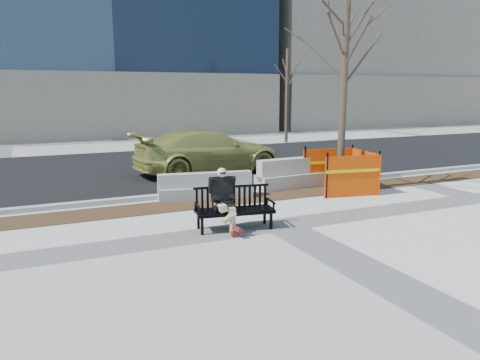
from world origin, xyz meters
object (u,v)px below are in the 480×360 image
at_px(sedan, 209,173).
at_px(bench, 235,229).
at_px(tree_fence, 339,191).
at_px(jersey_barrier_left, 206,199).
at_px(seated_man, 223,229).
at_px(jersey_barrier_right, 304,186).

bearing_deg(sedan, bench, 160.23).
bearing_deg(tree_fence, jersey_barrier_left, 170.13).
distance_m(seated_man, tree_fence, 5.06).
xyz_separation_m(seated_man, tree_fence, (4.59, 2.13, 0.00)).
height_order(tree_fence, jersey_barrier_left, tree_fence).
relative_size(jersey_barrier_left, jersey_barrier_right, 0.80).
bearing_deg(tree_fence, bench, -153.05).
distance_m(jersey_barrier_left, jersey_barrier_right, 3.38).
xyz_separation_m(bench, jersey_barrier_right, (3.77, 3.25, 0.00)).
relative_size(seated_man, tree_fence, 0.21).
bearing_deg(sedan, jersey_barrier_left, 154.31).
bearing_deg(bench, sedan, 83.20).
xyz_separation_m(seated_man, jersey_barrier_right, (4.00, 3.17, 0.00)).
bearing_deg(jersey_barrier_left, jersey_barrier_right, 15.59).
distance_m(bench, sedan, 6.95).
bearing_deg(bench, tree_fence, 36.37).
bearing_deg(seated_man, sedan, 81.19).
bearing_deg(seated_man, tree_fence, 34.34).
bearing_deg(bench, seated_man, 169.18).
distance_m(sedan, jersey_barrier_right, 3.88).
bearing_deg(jersey_barrier_right, sedan, 114.97).
distance_m(sedan, jersey_barrier_left, 4.07).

